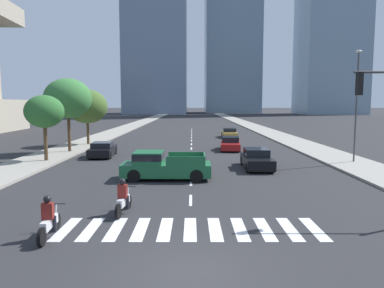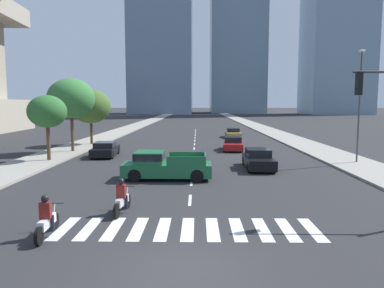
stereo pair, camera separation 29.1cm
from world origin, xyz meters
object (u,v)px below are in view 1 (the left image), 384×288
at_px(sedan_black_3, 104,150).
at_px(street_lamp_east, 358,98).
at_px(sedan_red_1, 231,144).
at_px(motorcycle_trailing, 50,221).
at_px(street_tree_second, 69,98).
at_px(sedan_black_0, 258,159).
at_px(sedan_gold_2, 230,133).
at_px(street_tree_nearest, 45,112).
at_px(pickup_truck, 163,166).
at_px(street_tree_third, 88,106).
at_px(motorcycle_lead, 124,200).

distance_m(sedan_black_3, street_lamp_east, 20.76).
height_order(sedan_red_1, sedan_black_3, sedan_red_1).
xyz_separation_m(motorcycle_trailing, street_tree_second, (-6.50, 21.66, 4.41)).
bearing_deg(motorcycle_trailing, sedan_black_0, -37.94).
relative_size(sedan_gold_2, sedan_black_3, 0.99).
bearing_deg(street_tree_second, sedan_gold_2, 43.57).
height_order(sedan_gold_2, street_lamp_east, street_lamp_east).
xyz_separation_m(sedan_gold_2, sedan_black_3, (-12.71, -17.99, 0.02)).
bearing_deg(street_tree_nearest, sedan_black_3, 40.01).
distance_m(pickup_truck, sedan_black_3, 11.19).
xyz_separation_m(sedan_black_0, sedan_red_1, (-0.78, 10.26, -0.04)).
bearing_deg(sedan_black_0, motorcycle_trailing, -33.79).
distance_m(sedan_black_0, street_lamp_east, 9.10).
bearing_deg(sedan_black_0, street_lamp_east, 106.23).
distance_m(sedan_red_1, street_tree_third, 16.04).
distance_m(pickup_truck, street_tree_second, 15.84).
height_order(motorcycle_trailing, street_tree_third, street_tree_third).
relative_size(motorcycle_lead, street_tree_nearest, 0.41).
bearing_deg(sedan_gold_2, street_tree_second, -45.69).
bearing_deg(street_tree_third, sedan_black_3, -66.84).
distance_m(sedan_gold_2, street_tree_third, 19.25).
relative_size(motorcycle_trailing, street_tree_third, 0.36).
distance_m(motorcycle_lead, sedan_gold_2, 35.34).
height_order(street_tree_nearest, street_tree_third, street_tree_third).
height_order(sedan_red_1, street_tree_third, street_tree_third).
relative_size(pickup_truck, street_tree_second, 0.80).
bearing_deg(sedan_red_1, street_tree_second, -77.07).
distance_m(motorcycle_lead, sedan_black_0, 12.98).
bearing_deg(sedan_black_3, pickup_truck, -151.92).
xyz_separation_m(sedan_gold_2, street_tree_second, (-16.36, -15.56, 4.42)).
distance_m(sedan_black_0, sedan_black_3, 13.51).
xyz_separation_m(street_lamp_east, street_tree_nearest, (-23.62, 0.61, -1.00)).
relative_size(motorcycle_lead, street_tree_third, 0.35).
height_order(motorcycle_lead, sedan_black_0, motorcycle_lead).
distance_m(pickup_truck, street_tree_nearest, 11.91).
xyz_separation_m(pickup_truck, sedan_black_3, (-5.88, 9.52, -0.22)).
relative_size(sedan_black_0, sedan_red_1, 1.00).
bearing_deg(motorcycle_lead, sedan_black_0, -28.75).
bearing_deg(motorcycle_lead, sedan_gold_2, -7.01).
height_order(sedan_black_3, street_tree_nearest, street_tree_nearest).
bearing_deg(street_lamp_east, street_tree_third, 152.67).
xyz_separation_m(motorcycle_lead, street_tree_third, (-8.49, 25.00, 3.64)).
bearing_deg(sedan_black_3, motorcycle_lead, -167.22).
xyz_separation_m(sedan_red_1, sedan_gold_2, (1.27, 13.51, -0.02)).
height_order(sedan_gold_2, sedan_black_3, sedan_black_3).
distance_m(motorcycle_lead, street_lamp_east, 20.28).
bearing_deg(street_tree_nearest, street_tree_third, 90.00).
distance_m(sedan_red_1, sedan_gold_2, 13.57).
relative_size(motorcycle_trailing, sedan_gold_2, 0.47).
height_order(sedan_red_1, sedan_gold_2, sedan_red_1).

